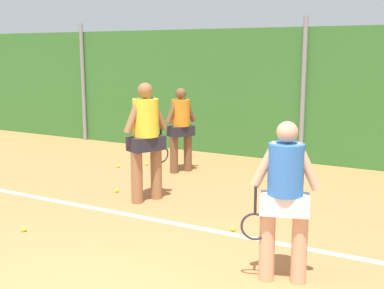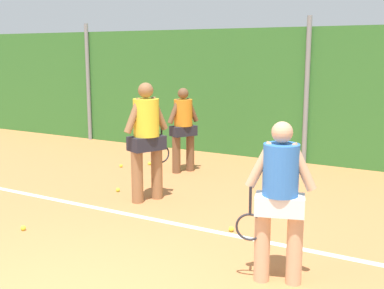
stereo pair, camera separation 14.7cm
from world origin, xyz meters
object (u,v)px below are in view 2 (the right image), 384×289
object	(u,v)px
tennis_ball_2	(121,166)
tennis_ball_5	(291,178)
player_foreground_near	(280,195)
tennis_ball_4	(118,190)
player_backcourt_far	(183,125)
tennis_ball_1	(150,163)
player_midcourt	(147,136)
tennis_ball_6	(231,229)
tennis_ball_3	(23,228)

from	to	relation	value
tennis_ball_2	tennis_ball_5	size ratio (longest dim) A/B	1.00
player_foreground_near	tennis_ball_4	bearing A→B (deg)	-45.02
player_backcourt_far	tennis_ball_1	bearing A→B (deg)	-71.69
player_backcourt_far	tennis_ball_4	xyz separation A→B (m)	(-0.23, -1.71, -0.87)
player_foreground_near	player_backcourt_far	size ratio (longest dim) A/B	1.01
player_midcourt	tennis_ball_6	size ratio (longest dim) A/B	27.47
tennis_ball_6	tennis_ball_2	bearing A→B (deg)	148.15
player_midcourt	tennis_ball_3	size ratio (longest dim) A/B	27.47
tennis_ball_2	tennis_ball_4	xyz separation A→B (m)	(1.03, -1.41, 0.00)
tennis_ball_1	tennis_ball_2	bearing A→B (deg)	-130.30
tennis_ball_2	tennis_ball_6	world-z (taller)	same
tennis_ball_2	player_backcourt_far	bearing A→B (deg)	13.77
player_backcourt_far	tennis_ball_5	world-z (taller)	player_backcourt_far
tennis_ball_1	tennis_ball_6	xyz separation A→B (m)	(3.04, -2.57, 0.00)
player_foreground_near	tennis_ball_3	bearing A→B (deg)	-13.17
player_backcourt_far	tennis_ball_5	xyz separation A→B (m)	(1.99, 0.42, -0.87)
player_foreground_near	tennis_ball_5	size ratio (longest dim) A/B	24.53
tennis_ball_3	tennis_ball_6	xyz separation A→B (m)	(2.34, 1.30, 0.00)
tennis_ball_1	tennis_ball_4	xyz separation A→B (m)	(0.65, -1.85, 0.00)
player_midcourt	tennis_ball_4	xyz separation A→B (m)	(-0.69, 0.14, -0.98)
tennis_ball_6	tennis_ball_3	bearing A→B (deg)	-150.99
tennis_ball_2	tennis_ball_3	bearing A→B (deg)	-72.53
tennis_ball_6	tennis_ball_5	bearing A→B (deg)	93.28
player_foreground_near	tennis_ball_5	distance (m)	4.15
tennis_ball_2	tennis_ball_5	world-z (taller)	same
player_foreground_near	tennis_ball_6	world-z (taller)	player_foreground_near
player_backcourt_far	tennis_ball_6	xyz separation A→B (m)	(2.16, -2.43, -0.87)
tennis_ball_2	tennis_ball_3	xyz separation A→B (m)	(1.08, -3.42, 0.00)
tennis_ball_4	player_midcourt	bearing A→B (deg)	-11.25
player_backcourt_far	tennis_ball_6	distance (m)	3.36
tennis_ball_2	tennis_ball_6	xyz separation A→B (m)	(3.42, -2.12, 0.00)
player_foreground_near	tennis_ball_6	size ratio (longest dim) A/B	24.53
player_backcourt_far	tennis_ball_2	size ratio (longest dim) A/B	24.23
tennis_ball_1	player_backcourt_far	bearing A→B (deg)	-8.84
tennis_ball_3	tennis_ball_4	world-z (taller)	same
tennis_ball_4	tennis_ball_3	bearing A→B (deg)	-88.57
tennis_ball_5	tennis_ball_6	distance (m)	2.85
tennis_ball_2	tennis_ball_4	size ratio (longest dim) A/B	1.00
tennis_ball_1	tennis_ball_5	xyz separation A→B (m)	(2.87, 0.28, 0.00)
player_foreground_near	tennis_ball_1	bearing A→B (deg)	-59.40
player_backcourt_far	tennis_ball_5	distance (m)	2.21
tennis_ball_1	tennis_ball_6	world-z (taller)	same
player_backcourt_far	tennis_ball_2	world-z (taller)	player_backcourt_far
tennis_ball_5	tennis_ball_1	bearing A→B (deg)	-174.39
tennis_ball_1	tennis_ball_4	bearing A→B (deg)	-70.70
player_midcourt	tennis_ball_1	size ratio (longest dim) A/B	27.47
player_foreground_near	tennis_ball_2	xyz separation A→B (m)	(-4.41, 3.16, -0.87)
tennis_ball_3	tennis_ball_5	xyz separation A→B (m)	(2.18, 4.15, 0.00)
tennis_ball_2	tennis_ball_5	xyz separation A→B (m)	(3.25, 0.73, 0.00)
tennis_ball_2	tennis_ball_5	bearing A→B (deg)	12.61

